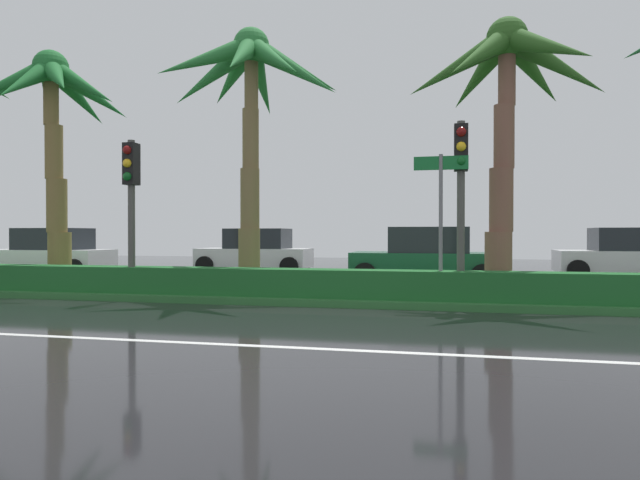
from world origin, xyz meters
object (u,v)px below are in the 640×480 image
(palm_tree_centre, at_px, (507,86))
(car_in_traffic_leading, at_px, (51,253))
(palm_tree_centre_left, at_px, (252,84))
(car_in_traffic_second, at_px, (256,252))
(traffic_signal_median_left, at_px, (131,188))
(traffic_signal_median_right, at_px, (461,177))
(street_name_sign, at_px, (441,206))
(palm_tree_mid_left, at_px, (52,105))
(car_in_traffic_fourth, at_px, (627,255))
(car_in_traffic_third, at_px, (425,257))

(palm_tree_centre, relative_size, car_in_traffic_leading, 1.44)
(palm_tree_centre_left, height_order, car_in_traffic_second, palm_tree_centre_left)
(traffic_signal_median_left, bearing_deg, traffic_signal_median_right, 2.86)
(street_name_sign, distance_m, car_in_traffic_second, 11.23)
(palm_tree_mid_left, distance_m, traffic_signal_median_left, 4.00)
(car_in_traffic_leading, relative_size, car_in_traffic_fourth, 1.00)
(palm_tree_mid_left, xyz_separation_m, car_in_traffic_second, (2.94, 7.63, -4.06))
(palm_tree_mid_left, relative_size, traffic_signal_median_right, 1.67)
(car_in_traffic_leading, xyz_separation_m, car_in_traffic_third, (13.13, -0.29, 0.00))
(street_name_sign, height_order, car_in_traffic_second, street_name_sign)
(palm_tree_centre, bearing_deg, traffic_signal_median_right, -131.38)
(street_name_sign, bearing_deg, car_in_traffic_second, 129.13)
(street_name_sign, bearing_deg, traffic_signal_median_left, -178.45)
(palm_tree_mid_left, distance_m, palm_tree_centre_left, 5.37)
(traffic_signal_median_right, bearing_deg, car_in_traffic_second, 131.31)
(palm_tree_mid_left, xyz_separation_m, traffic_signal_median_left, (3.03, -1.21, -2.31))
(car_in_traffic_second, relative_size, car_in_traffic_fourth, 1.00)
(palm_tree_mid_left, xyz_separation_m, car_in_traffic_third, (9.50, 4.21, -4.06))
(car_in_traffic_leading, xyz_separation_m, car_in_traffic_fourth, (19.60, 3.04, 0.00))
(car_in_traffic_fourth, bearing_deg, traffic_signal_median_right, 56.38)
(palm_tree_centre, height_order, car_in_traffic_fourth, palm_tree_centre)
(traffic_signal_median_right, height_order, car_in_traffic_fourth, traffic_signal_median_right)
(traffic_signal_median_left, height_order, car_in_traffic_second, traffic_signal_median_left)
(palm_tree_centre_left, xyz_separation_m, palm_tree_centre, (6.08, -0.23, -0.48))
(car_in_traffic_fourth, bearing_deg, street_name_sign, 55.07)
(palm_tree_mid_left, bearing_deg, car_in_traffic_leading, 128.95)
(traffic_signal_median_left, distance_m, car_in_traffic_fourth, 15.72)
(palm_tree_mid_left, distance_m, traffic_signal_median_right, 10.65)
(car_in_traffic_leading, bearing_deg, palm_tree_centre_left, 156.17)
(traffic_signal_median_right, distance_m, street_name_sign, 0.76)
(palm_tree_mid_left, bearing_deg, traffic_signal_median_left, -21.84)
(car_in_traffic_second, height_order, car_in_traffic_fourth, same)
(palm_tree_centre, distance_m, car_in_traffic_third, 5.89)
(traffic_signal_median_right, distance_m, car_in_traffic_third, 5.47)
(traffic_signal_median_left, height_order, traffic_signal_median_right, traffic_signal_median_right)
(traffic_signal_median_right, bearing_deg, palm_tree_centre_left, 164.71)
(palm_tree_centre, distance_m, car_in_traffic_fourth, 9.43)
(palm_tree_mid_left, distance_m, car_in_traffic_third, 11.16)
(palm_tree_centre_left, relative_size, street_name_sign, 2.18)
(traffic_signal_median_right, relative_size, car_in_traffic_leading, 0.86)
(traffic_signal_median_left, bearing_deg, car_in_traffic_fourth, 34.07)
(car_in_traffic_leading, relative_size, car_in_traffic_third, 1.00)
(traffic_signal_median_right, xyz_separation_m, street_name_sign, (-0.41, -0.18, -0.62))
(traffic_signal_median_left, xyz_separation_m, car_in_traffic_fourth, (12.94, 8.75, -1.75))
(palm_tree_centre, height_order, car_in_traffic_second, palm_tree_centre)
(palm_tree_mid_left, height_order, car_in_traffic_third, palm_tree_mid_left)
(traffic_signal_median_left, bearing_deg, car_in_traffic_second, 90.56)
(street_name_sign, relative_size, car_in_traffic_fourth, 0.70)
(traffic_signal_median_left, bearing_deg, palm_tree_centre, 10.27)
(traffic_signal_median_right, xyz_separation_m, car_in_traffic_fourth, (5.57, 8.38, -1.87))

